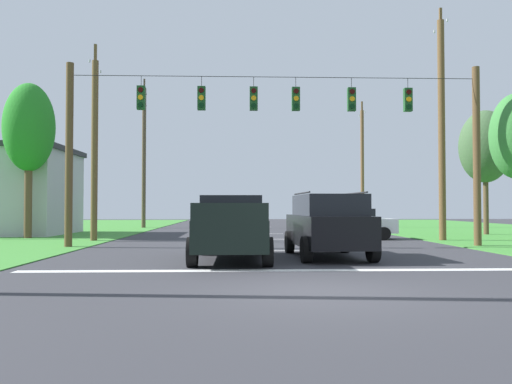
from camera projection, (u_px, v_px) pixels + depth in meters
name	position (u px, v px, depth m)	size (l,w,h in m)	color
ground_plane	(318.00, 292.00, 9.81)	(120.00, 120.00, 0.00)	#333338
stop_bar_stripe	(298.00, 270.00, 13.17)	(14.05, 0.45, 0.01)	white
lane_dash_0	(279.00, 251.00, 19.17)	(0.15, 2.50, 0.01)	white
lane_dash_1	(268.00, 239.00, 26.00)	(0.15, 2.50, 0.01)	white
lane_dash_2	(262.00, 234.00, 31.31)	(0.15, 2.50, 0.01)	white
lane_dash_3	(256.00, 227.00, 42.10)	(0.15, 2.50, 0.01)	white
overhead_signal_span	(276.00, 140.00, 21.17)	(16.80, 0.31, 7.36)	brown
pickup_truck	(231.00, 228.00, 15.86)	(2.29, 5.41, 1.95)	black
suv_black	(328.00, 224.00, 16.63)	(2.39, 4.89, 2.05)	black
distant_car_crossing_white	(350.00, 223.00, 26.04)	(4.31, 2.05, 1.52)	silver
utility_pole_mid_right	(442.00, 127.00, 25.01)	(0.33, 1.67, 11.16)	brown
utility_pole_far_right	(362.00, 166.00, 41.03)	(0.27, 1.85, 9.90)	brown
utility_pole_mid_left	(95.00, 147.00, 24.69)	(0.31, 1.97, 9.32)	brown
utility_pole_far_left	(144.00, 154.00, 40.22)	(0.31, 1.87, 11.48)	brown
tree_roadside_far_right	(485.00, 147.00, 30.29)	(2.93, 2.93, 7.19)	brown
tree_roadside_left	(29.00, 129.00, 26.69)	(2.55, 2.55, 7.92)	brown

